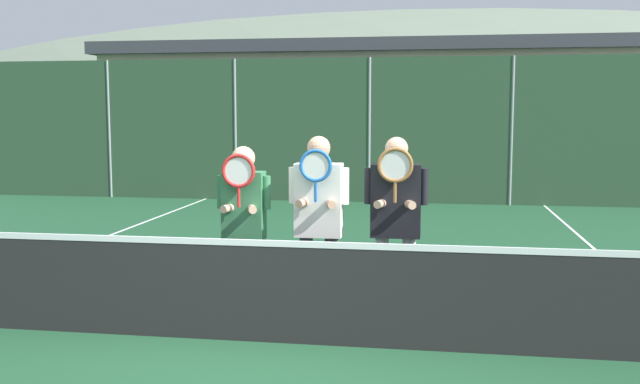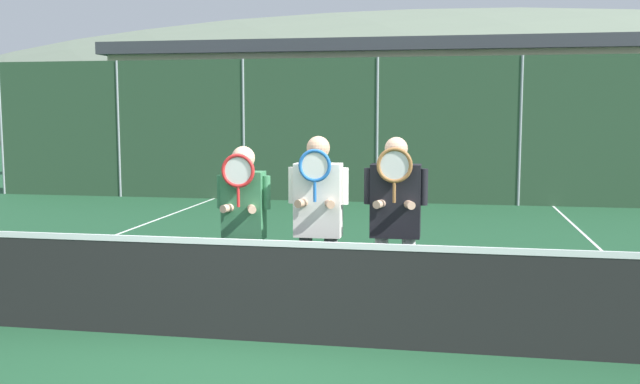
# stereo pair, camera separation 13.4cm
# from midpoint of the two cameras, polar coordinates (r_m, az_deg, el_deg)

# --- Properties ---
(ground_plane) EXTENTS (120.00, 120.00, 0.00)m
(ground_plane) POSITION_cam_midpoint_polar(r_m,az_deg,el_deg) (6.64, -4.97, -11.87)
(ground_plane) COLOR #1E4C2D
(hill_distant) EXTENTS (106.31, 59.06, 20.67)m
(hill_distant) POSITION_cam_midpoint_polar(r_m,az_deg,el_deg) (64.99, 7.83, 4.56)
(hill_distant) COLOR slate
(hill_distant) RESTS_ON ground_plane
(clubhouse_building) EXTENTS (19.66, 5.50, 4.13)m
(clubhouse_building) POSITION_cam_midpoint_polar(r_m,az_deg,el_deg) (22.61, 8.07, 6.40)
(clubhouse_building) COLOR beige
(clubhouse_building) RESTS_ON ground_plane
(fence_back) EXTENTS (19.04, 0.06, 3.31)m
(fence_back) POSITION_cam_midpoint_polar(r_m,az_deg,el_deg) (16.37, 3.73, 4.94)
(fence_back) COLOR gray
(fence_back) RESTS_ON ground_plane
(tennis_net) EXTENTS (10.53, 0.09, 1.04)m
(tennis_net) POSITION_cam_midpoint_polar(r_m,az_deg,el_deg) (6.50, -5.02, -7.80)
(tennis_net) COLOR gray
(tennis_net) RESTS_ON ground_plane
(court_line_left_sideline) EXTENTS (0.05, 16.00, 0.01)m
(court_line_left_sideline) POSITION_cam_midpoint_polar(r_m,az_deg,el_deg) (10.83, -21.49, -5.07)
(court_line_left_sideline) COLOR white
(court_line_left_sideline) RESTS_ON ground_plane
(court_line_right_sideline) EXTENTS (0.05, 16.00, 0.01)m
(court_line_right_sideline) POSITION_cam_midpoint_polar(r_m,az_deg,el_deg) (9.63, 23.27, -6.54)
(court_line_right_sideline) COLOR white
(court_line_right_sideline) RESTS_ON ground_plane
(player_leftmost) EXTENTS (0.54, 0.34, 1.75)m
(player_leftmost) POSITION_cam_midpoint_polar(r_m,az_deg,el_deg) (7.00, -6.67, -2.09)
(player_leftmost) COLOR #232838
(player_leftmost) RESTS_ON ground_plane
(player_center_left) EXTENTS (0.58, 0.34, 1.85)m
(player_center_left) POSITION_cam_midpoint_polar(r_m,az_deg,el_deg) (6.82, -0.67, -1.79)
(player_center_left) COLOR #56565B
(player_center_left) RESTS_ON ground_plane
(player_center_right) EXTENTS (0.61, 0.34, 1.85)m
(player_center_right) POSITION_cam_midpoint_polar(r_m,az_deg,el_deg) (6.84, 5.52, -1.78)
(player_center_right) COLOR white
(player_center_right) RESTS_ON ground_plane
(car_far_left) EXTENTS (4.04, 2.06, 1.66)m
(car_far_left) POSITION_cam_midpoint_polar(r_m,az_deg,el_deg) (19.45, -10.45, 2.73)
(car_far_left) COLOR navy
(car_far_left) RESTS_ON ground_plane
(car_left_of_center) EXTENTS (4.70, 1.97, 1.79)m
(car_left_of_center) POSITION_cam_midpoint_polar(r_m,az_deg,el_deg) (18.55, 4.23, 2.82)
(car_left_of_center) COLOR #285638
(car_left_of_center) RESTS_ON ground_plane
(car_center) EXTENTS (4.50, 2.02, 1.86)m
(car_center) POSITION_cam_midpoint_polar(r_m,az_deg,el_deg) (18.54, 20.24, 2.53)
(car_center) COLOR #B2B7BC
(car_center) RESTS_ON ground_plane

